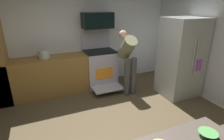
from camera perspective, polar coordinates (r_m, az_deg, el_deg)
ground_plane at (r=3.23m, az=0.72°, el=-19.92°), size 5.20×4.80×0.02m
wall_back at (r=4.76m, az=-10.93°, el=10.57°), size 5.20×0.12×2.60m
lower_cabinet_run at (r=4.53m, az=-20.30°, el=-2.04°), size 2.40×0.60×0.90m
oven_range at (r=4.73m, az=-3.81°, el=0.89°), size 0.76×1.05×1.49m
microwave at (r=4.57m, az=-4.58°, el=15.28°), size 0.74×0.38×0.38m
refrigerator at (r=4.46m, az=20.93°, el=3.61°), size 0.85×0.75×1.79m
person_cook at (r=4.25m, az=5.03°, el=3.92°), size 0.31×0.63×1.48m
mixing_bowl_small at (r=2.02m, az=27.91°, el=-17.40°), size 0.18×0.18×0.05m
stock_pot at (r=4.37m, az=-20.62°, el=4.62°), size 0.25×0.25×0.18m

